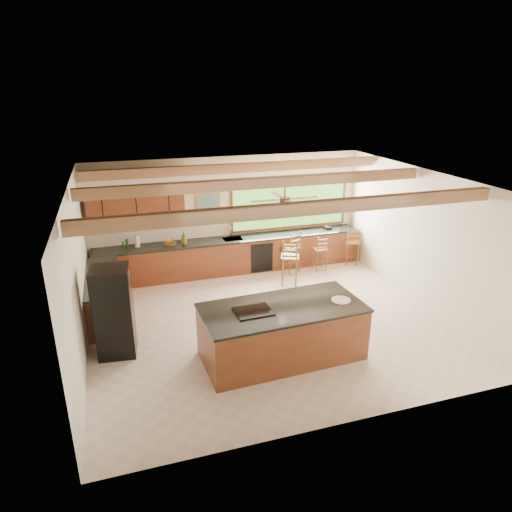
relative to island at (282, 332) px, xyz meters
name	(u,v)px	position (x,y,z in m)	size (l,w,h in m)	color
ground	(268,322)	(0.19, 1.29, -0.51)	(7.20, 7.20, 0.00)	beige
room_shell	(251,213)	(0.02, 1.94, 1.71)	(7.27, 6.54, 3.02)	beige
counter_run	(205,264)	(-0.63, 3.81, -0.04)	(7.12, 3.10, 1.25)	brown
island	(282,332)	(0.00, 0.00, 0.00)	(2.96, 1.50, 1.03)	brown
refrigerator	(114,312)	(-2.86, 1.03, 0.34)	(0.73, 0.71, 1.70)	black
bar_stool_a	(292,248)	(1.65, 3.68, 0.17)	(0.52, 0.52, 1.14)	brown
bar_stool_b	(291,258)	(1.33, 2.93, 0.20)	(0.56, 0.56, 1.19)	brown
bar_stool_c	(353,243)	(3.44, 3.68, 0.13)	(0.47, 0.47, 1.08)	brown
bar_stool_d	(321,250)	(2.44, 3.57, 0.08)	(0.36, 0.36, 0.98)	brown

